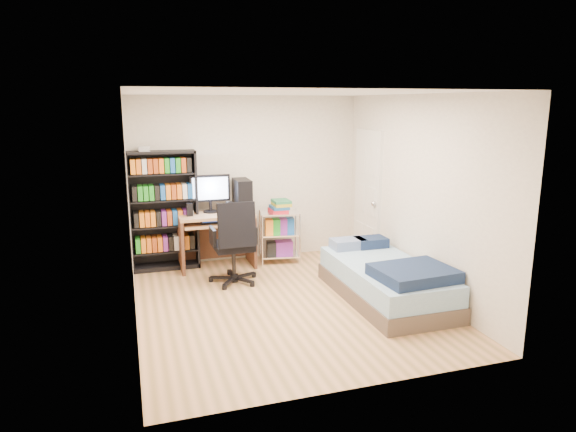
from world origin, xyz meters
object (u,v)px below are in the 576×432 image
object	(u,v)px
media_shelf	(163,209)
bed	(387,280)
computer_desk	(223,217)
office_chair	(234,257)

from	to	relation	value
media_shelf	bed	size ratio (longest dim) A/B	0.89
media_shelf	computer_desk	distance (m)	0.86
bed	media_shelf	bearing A→B (deg)	140.43
media_shelf	bed	distance (m)	3.32
computer_desk	bed	size ratio (longest dim) A/B	0.68
computer_desk	bed	xyz separation A→B (m)	(1.67, -1.97, -0.48)
media_shelf	office_chair	world-z (taller)	media_shelf
media_shelf	computer_desk	size ratio (longest dim) A/B	1.32
media_shelf	bed	world-z (taller)	media_shelf
media_shelf	office_chair	size ratio (longest dim) A/B	1.57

